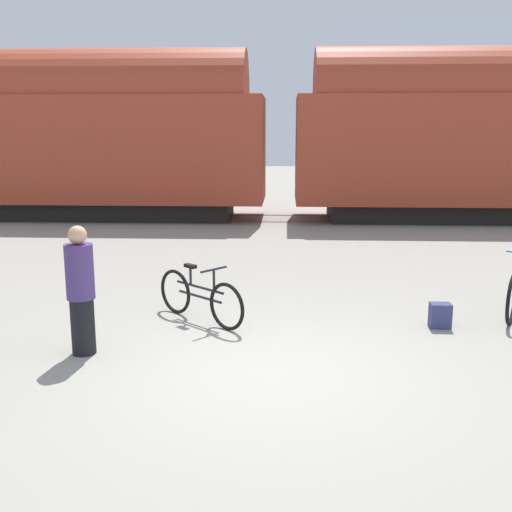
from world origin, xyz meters
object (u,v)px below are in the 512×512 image
object	(u,v)px
bicycle_black	(200,297)
backpack	(440,315)
freight_train	(280,131)
person_in_purple	(81,291)

from	to	relation	value
bicycle_black	backpack	distance (m)	3.32
freight_train	person_in_purple	bearing A→B (deg)	-101.00
freight_train	backpack	distance (m)	10.83
freight_train	bicycle_black	world-z (taller)	freight_train
freight_train	person_in_purple	world-z (taller)	freight_train
freight_train	person_in_purple	xyz separation A→B (m)	(-2.23, -11.49, -1.85)
bicycle_black	backpack	world-z (taller)	bicycle_black
freight_train	backpack	xyz separation A→B (m)	(2.31, -10.29, -2.46)
person_in_purple	freight_train	bearing A→B (deg)	117.52
freight_train	bicycle_black	distance (m)	10.48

